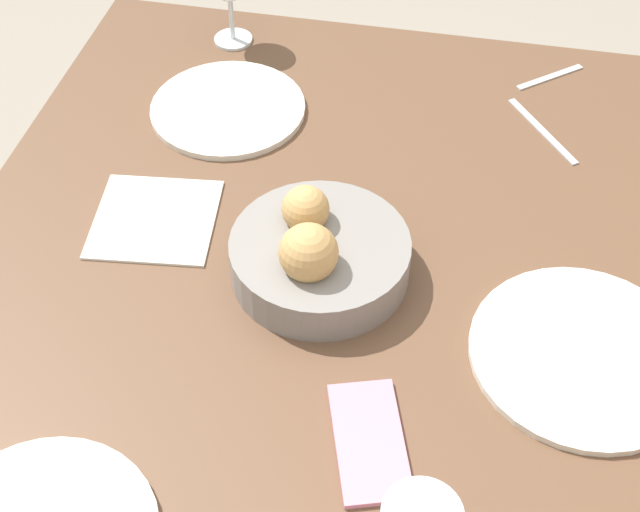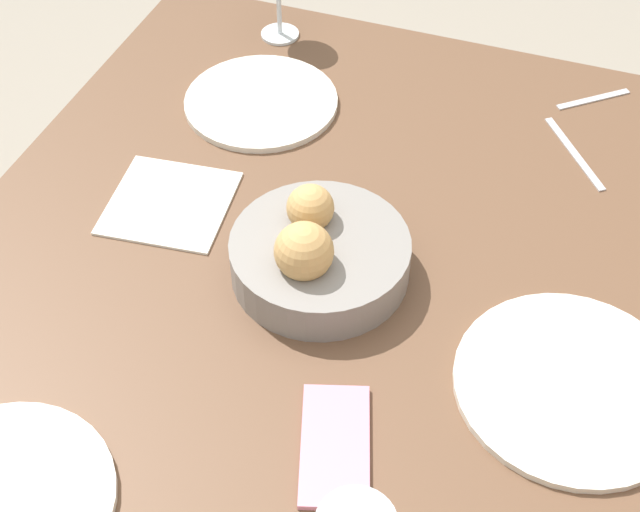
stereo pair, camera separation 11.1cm
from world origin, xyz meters
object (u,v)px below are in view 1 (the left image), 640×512
Objects in this scene: spoon_coffee at (550,77)px; bread_basket at (318,254)px; napkin at (155,219)px; plate_near_left at (228,108)px; cell_phone at (369,441)px; plate_far_center at (583,354)px; fork_silver at (542,131)px.

bread_basket is at bearing -29.94° from spoon_coffee.
plate_near_left is at bearing 172.48° from napkin.
cell_phone is (0.23, 0.10, -0.03)m from bread_basket.
spoon_coffee is at bearing 150.06° from bread_basket.
plate_near_left is at bearing -150.13° from cell_phone.
plate_far_center is (0.37, 0.53, 0.00)m from plate_near_left.
plate_far_center is at bearing 8.16° from fork_silver.
napkin is (0.25, -0.03, -0.00)m from plate_near_left.
plate_near_left is 0.61m from cell_phone.
bread_basket reaches higher than plate_far_center.
plate_near_left is 0.88× the size of plate_far_center.
cell_phone is (0.16, -0.23, -0.00)m from plate_far_center.
bread_basket reaches higher than spoon_coffee.
plate_near_left is (-0.30, -0.20, -0.03)m from bread_basket.
plate_near_left is at bearing -84.50° from fork_silver.
bread_basket is 2.19× the size of spoon_coffee.
plate_far_center is at bearing 125.82° from cell_phone.
napkin is at bearing -102.25° from bread_basket.
plate_near_left is 0.25m from napkin.
bread_basket is 1.37× the size of cell_phone.
spoon_coffee is at bearing 130.21° from napkin.
plate_far_center is at bearing 55.33° from plate_near_left.
bread_basket is 0.44m from fork_silver.
napkin is at bearing -59.78° from fork_silver.
bread_basket reaches higher than fork_silver.
cell_phone is at bearing 50.11° from napkin.
bread_basket is at bearing 77.75° from napkin.
spoon_coffee is 0.63× the size of cell_phone.
napkin is at bearing -49.79° from spoon_coffee.
cell_phone is (0.72, -0.18, 0.00)m from spoon_coffee.
plate_near_left reaches higher than napkin.
bread_basket reaches higher than cell_phone.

